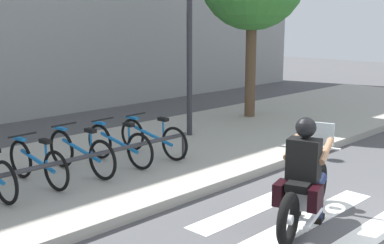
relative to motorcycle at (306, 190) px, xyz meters
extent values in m
cube|color=#A8A399|center=(0.53, 3.84, -0.39)|extent=(24.00, 4.40, 0.15)
cube|color=white|center=(0.18, -0.77, -0.46)|extent=(2.80, 0.40, 0.01)
cube|color=white|center=(0.18, 0.03, -0.46)|extent=(2.80, 0.40, 0.01)
cube|color=white|center=(0.18, 0.83, -0.46)|extent=(2.80, 0.40, 0.01)
torus|color=black|center=(0.69, 0.22, -0.14)|extent=(0.66, 0.30, 0.65)
cylinder|color=silver|center=(0.69, 0.22, -0.14)|extent=(0.14, 0.13, 0.12)
torus|color=black|center=(-0.71, -0.22, -0.14)|extent=(0.66, 0.30, 0.65)
cylinder|color=silver|center=(-0.71, -0.22, -0.14)|extent=(0.14, 0.13, 0.12)
cube|color=silver|center=(-0.01, 0.00, 0.00)|extent=(0.86, 0.51, 0.28)
ellipsoid|color=black|center=(0.18, 0.06, 0.22)|extent=(0.58, 0.42, 0.22)
cube|color=black|center=(-0.20, -0.06, 0.15)|extent=(0.62, 0.43, 0.10)
cube|color=black|center=(-0.42, 0.10, 0.04)|extent=(0.34, 0.21, 0.28)
cube|color=black|center=(-0.29, -0.32, 0.04)|extent=(0.34, 0.21, 0.28)
cylinder|color=silver|center=(0.55, 0.17, 0.44)|extent=(0.21, 0.60, 0.03)
sphere|color=white|center=(0.74, 0.23, 0.24)|extent=(0.18, 0.18, 0.18)
cube|color=silver|center=(0.58, 0.18, 0.62)|extent=(0.16, 0.39, 0.32)
cylinder|color=silver|center=(-0.19, -0.24, -0.27)|extent=(0.72, 0.29, 0.08)
cube|color=black|center=(-0.15, -0.04, 0.45)|extent=(0.37, 0.46, 0.52)
sphere|color=black|center=(-0.12, -0.03, 0.85)|extent=(0.26, 0.26, 0.26)
cylinder|color=#9E7051|center=(0.00, 0.23, 0.53)|extent=(0.52, 0.24, 0.26)
cylinder|color=#9E7051|center=(0.13, -0.19, 0.53)|extent=(0.52, 0.24, 0.26)
cylinder|color=#1E284C|center=(-0.06, 0.15, 0.09)|extent=(0.46, 0.26, 0.24)
cylinder|color=#1E284C|center=(0.06, 0.19, -0.23)|extent=(0.11, 0.11, 0.48)
cube|color=black|center=(0.10, 0.20, -0.42)|extent=(0.26, 0.17, 0.08)
cylinder|color=#1E284C|center=(0.04, -0.15, 0.09)|extent=(0.46, 0.26, 0.24)
cylinder|color=#1E284C|center=(0.15, -0.12, -0.23)|extent=(0.11, 0.11, 0.48)
cube|color=black|center=(0.19, -0.11, -0.42)|extent=(0.26, 0.17, 0.08)
torus|color=black|center=(-2.60, 3.05, 0.00)|extent=(0.09, 0.62, 0.62)
torus|color=black|center=(-1.89, 4.00, 0.00)|extent=(0.09, 0.62, 0.61)
torus|color=black|center=(-1.83, 3.05, 0.00)|extent=(0.09, 0.62, 0.61)
cylinder|color=blue|center=(-1.86, 3.53, 0.06)|extent=(0.12, 0.86, 0.24)
cylinder|color=blue|center=(-1.85, 3.29, 0.22)|extent=(0.04, 0.04, 0.38)
cube|color=black|center=(-1.85, 3.29, 0.41)|extent=(0.11, 0.21, 0.06)
cylinder|color=black|center=(-1.89, 3.91, 0.41)|extent=(0.48, 0.06, 0.03)
cube|color=blue|center=(-1.89, 4.00, 0.33)|extent=(0.10, 0.28, 0.04)
torus|color=black|center=(-1.13, 4.06, 0.02)|extent=(0.10, 0.65, 0.65)
torus|color=black|center=(-1.06, 2.99, 0.02)|extent=(0.10, 0.65, 0.65)
cylinder|color=blue|center=(-1.09, 3.53, 0.08)|extent=(0.12, 0.96, 0.26)
cylinder|color=blue|center=(-1.07, 3.26, 0.25)|extent=(0.04, 0.04, 0.40)
cube|color=black|center=(-1.07, 3.26, 0.45)|extent=(0.11, 0.21, 0.06)
cylinder|color=black|center=(-1.12, 3.95, 0.45)|extent=(0.48, 0.06, 0.03)
cube|color=blue|center=(-1.13, 4.06, 0.37)|extent=(0.10, 0.28, 0.04)
torus|color=black|center=(-0.35, 4.05, 0.01)|extent=(0.09, 0.63, 0.63)
torus|color=black|center=(-0.28, 3.01, 0.01)|extent=(0.09, 0.63, 0.63)
cylinder|color=blue|center=(-0.32, 3.53, 0.07)|extent=(0.12, 0.93, 0.25)
cylinder|color=blue|center=(-0.30, 3.27, 0.23)|extent=(0.04, 0.04, 0.39)
cube|color=black|center=(-0.30, 3.27, 0.43)|extent=(0.11, 0.21, 0.06)
cylinder|color=black|center=(-0.35, 3.94, 0.43)|extent=(0.48, 0.06, 0.03)
cube|color=blue|center=(-0.35, 4.05, 0.35)|extent=(0.10, 0.28, 0.04)
torus|color=black|center=(0.42, 4.07, 0.00)|extent=(0.09, 0.62, 0.62)
torus|color=black|center=(0.49, 2.98, 0.00)|extent=(0.09, 0.62, 0.62)
cylinder|color=blue|center=(0.45, 3.53, 0.06)|extent=(0.12, 0.98, 0.26)
cylinder|color=blue|center=(0.47, 3.25, 0.22)|extent=(0.04, 0.04, 0.38)
cube|color=black|center=(0.47, 3.25, 0.41)|extent=(0.11, 0.21, 0.06)
cylinder|color=black|center=(0.42, 3.96, 0.41)|extent=(0.48, 0.06, 0.03)
cube|color=blue|center=(0.42, 4.07, 0.33)|extent=(0.10, 0.28, 0.04)
cylinder|color=#333338|center=(-1.48, 2.98, 0.14)|extent=(4.46, 0.07, 0.07)
cylinder|color=#333338|center=(0.70, 2.98, -0.09)|extent=(0.06, 0.06, 0.45)
cylinder|color=#2D2D33|center=(2.13, 4.24, 1.49)|extent=(0.12, 0.12, 3.90)
cylinder|color=brown|center=(4.74, 4.64, 0.90)|extent=(0.27, 0.27, 2.73)
camera|label=1|loc=(-5.49, -3.32, 2.19)|focal=47.32mm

